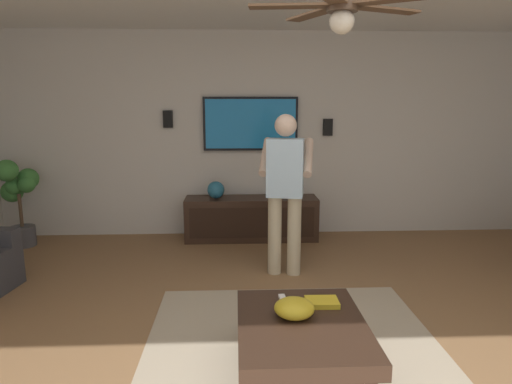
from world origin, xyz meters
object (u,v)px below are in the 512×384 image
Objects in this scene: potted_plant_tall at (18,195)px; remote_white at (283,300)px; book at (322,302)px; vase_round at (216,190)px; person_standing at (285,185)px; ceiling_fan at (342,10)px; tv at (251,124)px; media_console at (251,218)px; wall_speaker_left at (328,127)px; coffee_table at (302,337)px; wall_speaker_right at (168,119)px; bowl at (294,308)px.

remote_white is at bearing -131.40° from potted_plant_tall.
book is 1.00× the size of vase_round.
person_standing is at bearing -10.49° from remote_white.
tv is at bearing 9.61° from ceiling_fan.
media_console is 7.73× the size of vase_round.
media_console is 2.87m from book.
media_console is at bearing 104.00° from wall_speaker_left.
person_standing is 1.70m from book.
coffee_table is at bearing -167.55° from remote_white.
wall_speaker_right is (0.00, 2.09, 0.11)m from wall_speaker_left.
tv is at bearing -180.00° from media_console.
remote_white is at bearing 2.26° from tv.
wall_speaker_left reaches higher than vase_round.
ceiling_fan is at bearing -73.80° from remote_white.
tv reaches higher than wall_speaker_left.
wall_speaker_right is at bearing -64.20° from book.
potted_plant_tall is 4.16m from bowl.
person_standing is 6.35× the size of bowl.
person_standing is (-1.22, -0.30, 0.66)m from media_console.
coffee_table is 3.53m from tv.
book reaches higher than remote_white.
bowl is (-1.79, 0.13, -0.47)m from person_standing.
potted_plant_tall reaches higher than coffee_table.
remote_white is 1.96m from ceiling_fan.
ceiling_fan is at bearing -41.70° from bowl.
tv reaches higher than person_standing.
tv is 5.58× the size of wall_speaker_left.
media_console is at bearing 3.84° from coffee_table.
person_standing is at bearing 11.54° from tv.
remote_white is 3.33m from wall_speaker_left.
book is (-2.84, -0.38, 0.14)m from media_console.
person_standing is 7.45× the size of vase_round.
wall_speaker_right reaches higher than book.
person_standing is 3.34m from potted_plant_tall.
wall_speaker_left reaches higher than potted_plant_tall.
remote_white is (-3.02, -0.12, -1.07)m from tv.
wall_speaker_right is at bearing 90.00° from wall_speaker_left.
tv is at bearing -82.03° from potted_plant_tall.
wall_speaker_right is at bearing -90.71° from tv.
remote_white is 0.13× the size of ceiling_fan.
media_console is at bearing 10.46° from ceiling_fan.
bowl is (-2.85, -3.02, -0.19)m from potted_plant_tall.
wall_speaker_right is at bearing 28.22° from ceiling_fan.
ceiling_fan is (-2.63, -0.94, 1.67)m from vase_round.
wall_speaker_right is (3.33, 1.27, 1.25)m from coffee_table.
vase_round reaches higher than media_console.
vase_round is 0.19× the size of ceiling_fan.
potted_plant_tall is at bearing 82.57° from person_standing.
remote_white is at bearing 163.50° from wall_speaker_left.
ceiling_fan is at bearing -160.33° from vase_round.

